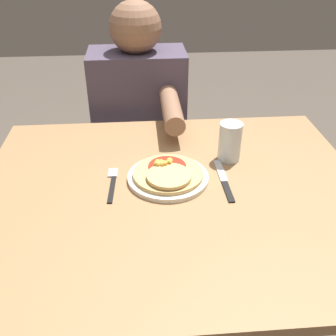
% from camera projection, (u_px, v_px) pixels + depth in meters
% --- Properties ---
extents(dining_table, '(1.13, 0.93, 0.76)m').
position_uv_depth(dining_table, '(174.00, 221.00, 1.18)').
color(dining_table, '#9E754C').
rests_on(dining_table, ground_plane).
extents(plate, '(0.24, 0.24, 0.01)m').
position_uv_depth(plate, '(168.00, 177.00, 1.17)').
color(plate, silver).
rests_on(plate, dining_table).
extents(pizza, '(0.21, 0.21, 0.04)m').
position_uv_depth(pizza, '(168.00, 173.00, 1.15)').
color(pizza, tan).
rests_on(pizza, plate).
extents(fork, '(0.03, 0.18, 0.00)m').
position_uv_depth(fork, '(112.00, 182.00, 1.15)').
color(fork, black).
rests_on(fork, dining_table).
extents(knife, '(0.02, 0.22, 0.00)m').
position_uv_depth(knife, '(224.00, 181.00, 1.16)').
color(knife, black).
rests_on(knife, dining_table).
extents(drinking_glass, '(0.07, 0.07, 0.13)m').
position_uv_depth(drinking_glass, '(230.00, 142.00, 1.24)').
color(drinking_glass, silver).
rests_on(drinking_glass, dining_table).
extents(person_diner, '(0.39, 0.52, 1.17)m').
position_uv_depth(person_diner, '(140.00, 119.00, 1.71)').
color(person_diner, '#2D2D38').
rests_on(person_diner, ground_plane).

